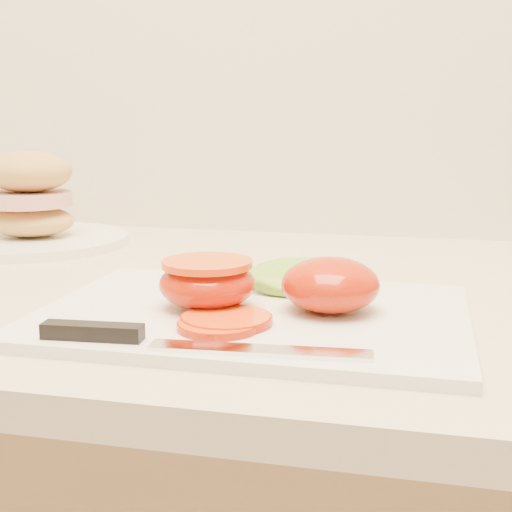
# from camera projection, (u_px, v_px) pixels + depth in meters

# --- Properties ---
(cutting_board) EXTENTS (0.36, 0.26, 0.01)m
(cutting_board) POSITION_uv_depth(u_px,v_px,m) (253.00, 315.00, 0.61)
(cutting_board) COLOR silver
(cutting_board) RESTS_ON counter
(tomato_half_dome) EXTENTS (0.08, 0.08, 0.05)m
(tomato_half_dome) POSITION_uv_depth(u_px,v_px,m) (330.00, 285.00, 0.60)
(tomato_half_dome) COLOR red
(tomato_half_dome) RESTS_ON cutting_board
(tomato_half_cut) EXTENTS (0.08, 0.08, 0.04)m
(tomato_half_cut) POSITION_uv_depth(u_px,v_px,m) (207.00, 282.00, 0.61)
(tomato_half_cut) COLOR red
(tomato_half_cut) RESTS_ON cutting_board
(tomato_slice_0) EXTENTS (0.07, 0.07, 0.01)m
(tomato_slice_0) POSITION_uv_depth(u_px,v_px,m) (226.00, 320.00, 0.57)
(tomato_slice_0) COLOR #EA5511
(tomato_slice_0) RESTS_ON cutting_board
(tomato_slice_1) EXTENTS (0.06, 0.06, 0.01)m
(tomato_slice_1) POSITION_uv_depth(u_px,v_px,m) (218.00, 325.00, 0.56)
(tomato_slice_1) COLOR #EA5511
(tomato_slice_1) RESTS_ON cutting_board
(lettuce_leaf_0) EXTENTS (0.13, 0.11, 0.02)m
(lettuce_leaf_0) POSITION_uv_depth(u_px,v_px,m) (304.00, 277.00, 0.68)
(lettuce_leaf_0) COLOR #8DC032
(lettuce_leaf_0) RESTS_ON cutting_board
(knife) EXTENTS (0.25, 0.03, 0.01)m
(knife) POSITION_uv_depth(u_px,v_px,m) (156.00, 339.00, 0.52)
(knife) COLOR silver
(knife) RESTS_ON cutting_board
(sandwich_plate) EXTENTS (0.26, 0.26, 0.13)m
(sandwich_plate) POSITION_uv_depth(u_px,v_px,m) (30.00, 211.00, 0.96)
(sandwich_plate) COLOR white
(sandwich_plate) RESTS_ON counter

